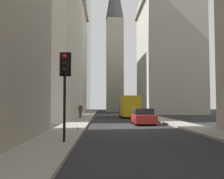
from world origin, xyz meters
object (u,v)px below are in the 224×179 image
at_px(sedan_red, 143,117).
at_px(discarded_bottle, 78,130).
at_px(delivery_truck, 129,107).
at_px(traffic_light_foreground, 65,75).
at_px(pedestrian, 80,110).

height_order(sedan_red, discarded_bottle, sedan_red).
relative_size(delivery_truck, sedan_red, 1.50).
relative_size(traffic_light_foreground, pedestrian, 2.28).
bearing_deg(sedan_red, pedestrian, 38.84).
bearing_deg(traffic_light_foreground, discarded_bottle, -2.60).
bearing_deg(delivery_truck, traffic_light_foreground, 166.93).
xyz_separation_m(traffic_light_foreground, pedestrian, (19.01, 0.84, -1.99)).
height_order(delivery_truck, sedan_red, delivery_truck).
relative_size(sedan_red, discarded_bottle, 15.93).
distance_m(sedan_red, traffic_light_foreground, 12.79).
bearing_deg(sedan_red, discarded_bottle, 144.11).
height_order(pedestrian, discarded_bottle, pedestrian).
bearing_deg(delivery_truck, sedan_red, 180.00).
bearing_deg(discarded_bottle, pedestrian, 4.04).
bearing_deg(discarded_bottle, sedan_red, -35.89).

